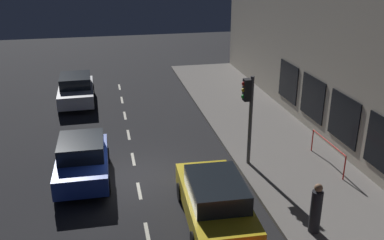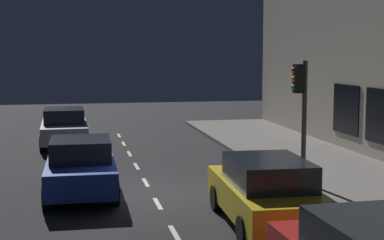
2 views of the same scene
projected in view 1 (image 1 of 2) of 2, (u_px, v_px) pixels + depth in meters
name	position (u px, v px, depth m)	size (l,w,h in m)	color
ground_plane	(137.00, 178.00, 16.45)	(60.00, 60.00, 0.00)	#232326
sidewalk	(289.00, 160.00, 17.64)	(4.50, 32.00, 0.15)	gray
building_facade	(359.00, 63.00, 16.68)	(0.65, 32.00, 8.12)	beige
lane_centre_line	(139.00, 191.00, 15.54)	(0.12, 27.20, 0.01)	beige
traffic_light	(248.00, 105.00, 16.37)	(0.49, 0.32, 3.59)	#424244
parked_car_0	(215.00, 200.00, 13.50)	(2.09, 4.59, 1.58)	gold
parked_car_2	(76.00, 89.00, 24.29)	(2.03, 4.22, 1.58)	#B7B7BC
parked_car_3	(82.00, 160.00, 16.10)	(2.01, 3.89, 1.58)	#1E389E
pedestrian_0	(316.00, 210.00, 12.79)	(0.46, 0.46, 1.63)	#232328
red_railing	(328.00, 147.00, 16.90)	(0.05, 2.60, 0.97)	red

